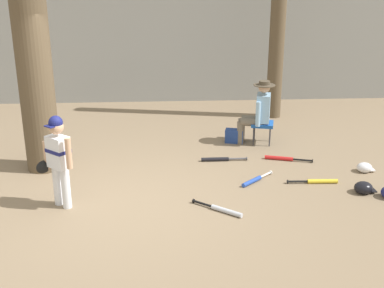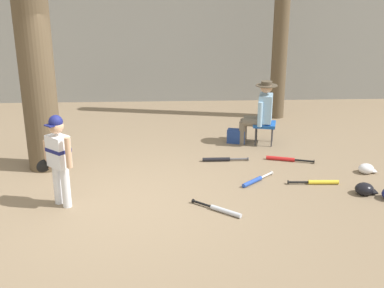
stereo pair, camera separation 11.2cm
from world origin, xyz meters
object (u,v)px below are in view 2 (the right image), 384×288
object	(u,v)px
young_ballplayer	(58,155)
bat_blue_youth	(255,181)
bat_yellow_trainer	(319,182)
seated_spectator	(260,111)
handbag_beside_stool	(236,136)
folding_stool	(265,125)
bat_red_barrel	(284,159)
tree_behind_spectator	(282,11)
batting_helmet_white	(366,169)
bat_aluminum_silver	(222,210)
tree_near_player	(33,39)
batting_helmet_black	(364,189)
bat_black_composite	(220,159)

from	to	relation	value
young_ballplayer	bat_blue_youth	size ratio (longest dim) A/B	2.29
bat_yellow_trainer	bat_blue_youth	world-z (taller)	same
seated_spectator	handbag_beside_stool	distance (m)	0.66
folding_stool	bat_red_barrel	size ratio (longest dim) A/B	0.61
tree_behind_spectator	batting_helmet_white	size ratio (longest dim) A/B	17.76
tree_behind_spectator	folding_stool	xyz separation A→B (m)	(-0.60, -1.79, -1.93)
bat_blue_youth	batting_helmet_white	distance (m)	1.90
tree_behind_spectator	bat_aluminum_silver	xyz separation A→B (m)	(-1.68, -4.56, -2.26)
tree_near_player	batting_helmet_black	xyz separation A→B (m)	(4.90, -1.29, -2.03)
batting_helmet_black	seated_spectator	bearing A→B (deg)	116.60
young_ballplayer	seated_spectator	bearing A→B (deg)	37.61
tree_near_player	batting_helmet_white	size ratio (longest dim) A/B	17.31
handbag_beside_stool	bat_yellow_trainer	distance (m)	2.23
bat_aluminum_silver	batting_helmet_white	xyz separation A→B (m)	(2.48, 1.27, 0.04)
seated_spectator	bat_blue_youth	world-z (taller)	seated_spectator
folding_stool	batting_helmet_white	world-z (taller)	folding_stool
bat_blue_youth	bat_black_composite	bearing A→B (deg)	115.57
folding_stool	bat_black_composite	distance (m)	1.31
bat_red_barrel	batting_helmet_black	xyz separation A→B (m)	(0.87, -1.38, 0.05)
seated_spectator	bat_red_barrel	distance (m)	1.15
handbag_beside_stool	folding_stool	bearing A→B (deg)	-7.69
seated_spectator	bat_blue_youth	size ratio (longest dim) A/B	2.11
bat_red_barrel	tree_near_player	bearing A→B (deg)	-178.65
young_ballplayer	bat_aluminum_silver	world-z (taller)	young_ballplayer
tree_behind_spectator	bat_aluminum_silver	distance (m)	5.36
young_ballplayer	folding_stool	bearing A→B (deg)	36.53
tree_near_player	handbag_beside_stool	bearing A→B (deg)	17.91
batting_helmet_white	batting_helmet_black	xyz separation A→B (m)	(-0.33, -0.79, 0.01)
seated_spectator	batting_helmet_black	size ratio (longest dim) A/B	3.71
batting_helmet_white	tree_near_player	bearing A→B (deg)	174.60
young_ballplayer	folding_stool	world-z (taller)	young_ballplayer
tree_near_player	bat_red_barrel	distance (m)	4.53
handbag_beside_stool	batting_helmet_black	distance (m)	2.84
folding_stool	batting_helmet_black	size ratio (longest dim) A/B	1.50
tree_near_player	seated_spectator	world-z (taller)	tree_near_player
tree_behind_spectator	handbag_beside_stool	bearing A→B (deg)	-123.05
seated_spectator	bat_red_barrel	size ratio (longest dim) A/B	1.50
folding_stool	batting_helmet_black	distance (m)	2.54
bat_red_barrel	batting_helmet_black	distance (m)	1.63
bat_yellow_trainer	bat_black_composite	world-z (taller)	same
young_ballplayer	handbag_beside_stool	bearing A→B (deg)	42.08
tree_behind_spectator	folding_stool	distance (m)	2.70
young_ballplayer	bat_black_composite	xyz separation A→B (m)	(2.37, 1.56, -0.71)
seated_spectator	batting_helmet_white	distance (m)	2.21
bat_black_composite	bat_aluminum_silver	world-z (taller)	same
tree_near_player	seated_spectator	size ratio (longest dim) A/B	4.18
tree_behind_spectator	tree_near_player	bearing A→B (deg)	-147.84
bat_blue_youth	tree_near_player	bearing A→B (deg)	166.56
tree_behind_spectator	seated_spectator	xyz separation A→B (m)	(-0.70, -1.76, -1.66)
tree_near_player	young_ballplayer	world-z (taller)	tree_near_player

